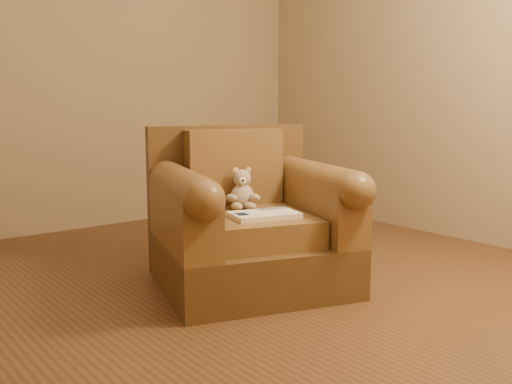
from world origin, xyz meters
TOP-DOWN VIEW (x-y plane):
  - floor at (0.00, 0.00)m, footprint 4.00×4.00m
  - armchair at (0.15, 0.08)m, footprint 1.18×1.15m
  - teddy_bear at (0.17, 0.16)m, footprint 0.17×0.19m
  - guidebook at (0.10, -0.12)m, footprint 0.38×0.28m
  - side_table at (1.27, 0.85)m, footprint 0.37×0.37m

SIDE VIEW (x-z plane):
  - floor at x=0.00m, z-range 0.00..0.00m
  - side_table at x=1.27m, z-range 0.02..0.54m
  - armchair at x=0.15m, z-range -0.10..0.76m
  - guidebook at x=0.10m, z-range 0.41..0.44m
  - teddy_bear at x=0.17m, z-range 0.38..0.61m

